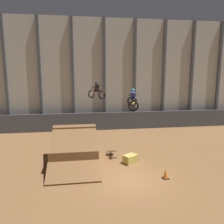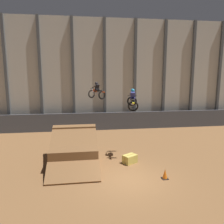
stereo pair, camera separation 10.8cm
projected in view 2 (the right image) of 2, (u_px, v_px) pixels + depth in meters
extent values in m
plane|color=brown|center=(129.00, 180.00, 12.27)|extent=(60.00, 60.00, 0.00)
cube|color=beige|center=(104.00, 74.00, 23.88)|extent=(32.00, 0.12, 11.83)
cube|color=#4C5156|center=(6.00, 74.00, 22.29)|extent=(0.28, 0.28, 11.83)
cube|color=#4C5156|center=(40.00, 74.00, 22.76)|extent=(0.28, 0.28, 11.83)
cube|color=#4C5156|center=(73.00, 74.00, 23.22)|extent=(0.28, 0.28, 11.83)
cube|color=#4C5156|center=(105.00, 74.00, 23.68)|extent=(0.28, 0.28, 11.83)
cube|color=#4C5156|center=(135.00, 74.00, 24.14)|extent=(0.28, 0.28, 11.83)
cube|color=#4C5156|center=(164.00, 74.00, 24.61)|extent=(0.28, 0.28, 11.83)
cube|color=#4C5156|center=(192.00, 74.00, 25.07)|extent=(0.28, 0.28, 11.83)
cube|color=#4C5156|center=(219.00, 74.00, 25.53)|extent=(0.28, 0.28, 11.83)
cube|color=#474C56|center=(106.00, 121.00, 23.45)|extent=(31.36, 0.20, 1.88)
cube|color=brown|center=(74.00, 153.00, 14.79)|extent=(3.03, 3.35, 1.28)
cube|color=brown|center=(75.00, 141.00, 16.11)|extent=(3.09, 0.50, 2.14)
cube|color=brown|center=(74.00, 150.00, 14.01)|extent=(3.09, 4.87, 2.32)
torus|color=black|center=(92.00, 94.00, 19.11)|extent=(0.66, 0.51, 0.73)
torus|color=black|center=(102.00, 95.00, 18.10)|extent=(0.66, 0.51, 0.73)
cube|color=#B7B7BC|center=(97.00, 93.00, 18.55)|extent=(0.45, 0.53, 0.28)
cube|color=#E54C19|center=(96.00, 91.00, 18.64)|extent=(0.42, 0.48, 0.24)
cube|color=black|center=(99.00, 91.00, 18.35)|extent=(0.45, 0.55, 0.12)
cube|color=#E54C19|center=(103.00, 92.00, 17.99)|extent=(0.32, 0.38, 0.06)
cylinder|color=#B7B7BC|center=(93.00, 91.00, 18.94)|extent=(0.19, 0.24, 0.53)
cylinder|color=black|center=(93.00, 89.00, 18.87)|extent=(0.56, 0.41, 0.04)
cube|color=black|center=(97.00, 87.00, 18.44)|extent=(0.42, 0.43, 0.53)
sphere|color=black|center=(96.00, 83.00, 18.46)|extent=(0.36, 0.36, 0.26)
cylinder|color=black|center=(96.00, 90.00, 18.45)|extent=(0.32, 0.40, 0.33)
cylinder|color=black|center=(98.00, 90.00, 18.61)|extent=(0.32, 0.40, 0.33)
cylinder|color=black|center=(94.00, 87.00, 18.50)|extent=(0.36, 0.47, 0.25)
cylinder|color=black|center=(97.00, 87.00, 18.72)|extent=(0.36, 0.47, 0.25)
torus|color=black|center=(132.00, 101.00, 16.16)|extent=(0.75, 0.33, 0.74)
torus|color=black|center=(133.00, 106.00, 14.82)|extent=(0.75, 0.33, 0.74)
cube|color=#B7B7BC|center=(133.00, 102.00, 15.41)|extent=(0.27, 0.57, 0.35)
cube|color=yellow|center=(132.00, 99.00, 15.51)|extent=(0.28, 0.49, 0.30)
cube|color=black|center=(133.00, 100.00, 15.12)|extent=(0.25, 0.59, 0.19)
cube|color=yellow|center=(133.00, 103.00, 14.65)|extent=(0.20, 0.38, 0.11)
cylinder|color=#B7B7BC|center=(132.00, 99.00, 15.92)|extent=(0.09, 0.20, 0.55)
cylinder|color=black|center=(132.00, 95.00, 15.81)|extent=(0.64, 0.23, 0.04)
cube|color=navy|center=(133.00, 95.00, 15.23)|extent=(0.34, 0.42, 0.53)
sphere|color=#2393CC|center=(133.00, 91.00, 15.23)|extent=(0.31, 0.33, 0.29)
cylinder|color=navy|center=(131.00, 99.00, 15.37)|extent=(0.18, 0.44, 0.29)
cylinder|color=navy|center=(134.00, 99.00, 15.36)|extent=(0.18, 0.44, 0.29)
cylinder|color=navy|center=(130.00, 94.00, 15.46)|extent=(0.17, 0.53, 0.19)
cylinder|color=navy|center=(135.00, 94.00, 15.45)|extent=(0.17, 0.53, 0.19)
cube|color=black|center=(165.00, 178.00, 12.47)|extent=(0.36, 0.36, 0.03)
cone|color=orange|center=(165.00, 174.00, 12.42)|extent=(0.28, 0.28, 0.55)
cube|color=#CCB751|center=(130.00, 159.00, 14.66)|extent=(1.08, 0.98, 0.56)
cube|color=#996623|center=(130.00, 159.00, 14.66)|extent=(0.80, 0.50, 0.57)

